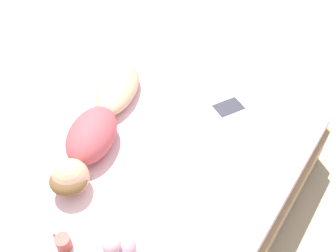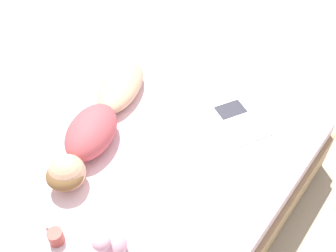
{
  "view_description": "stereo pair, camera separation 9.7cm",
  "coord_description": "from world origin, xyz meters",
  "views": [
    {
      "loc": [
        -1.08,
        1.06,
        2.39
      ],
      "look_at": [
        -0.12,
        -0.34,
        0.56
      ],
      "focal_mm": 42.0,
      "sensor_mm": 36.0,
      "label": 1
    },
    {
      "loc": [
        -1.16,
        1.0,
        2.39
      ],
      "look_at": [
        -0.12,
        -0.34,
        0.56
      ],
      "focal_mm": 42.0,
      "sensor_mm": 36.0,
      "label": 2
    }
  ],
  "objects": [
    {
      "name": "open_magazine",
      "position": [
        -0.43,
        -0.7,
        0.52
      ],
      "size": [
        0.49,
        0.43,
        0.01
      ],
      "rotation": [
        0.0,
        0.0,
        -0.49
      ],
      "color": "white",
      "rests_on": "bed"
    },
    {
      "name": "ground_plane",
      "position": [
        0.0,
        0.0,
        0.0
      ],
      "size": [
        12.0,
        12.0,
        0.0
      ],
      "primitive_type": "plane",
      "color": "#B7A88E"
    },
    {
      "name": "bed",
      "position": [
        0.0,
        0.0,
        0.25
      ],
      "size": [
        1.96,
        2.29,
        0.51
      ],
      "color": "tan",
      "rests_on": "ground_plane"
    },
    {
      "name": "coffee_mug",
      "position": [
        -0.13,
        0.61,
        0.56
      ],
      "size": [
        0.11,
        0.08,
        0.08
      ],
      "color": "#993D33",
      "rests_on": "bed"
    },
    {
      "name": "person",
      "position": [
        0.22,
        -0.06,
        0.61
      ],
      "size": [
        0.64,
        1.19,
        0.21
      ],
      "rotation": [
        0.0,
        0.0,
        0.36
      ],
      "color": "tan",
      "rests_on": "bed"
    },
    {
      "name": "plush_toy",
      "position": [
        -0.39,
        0.48,
        0.6
      ],
      "size": [
        0.16,
        0.17,
        0.21
      ],
      "color": "#DB9EB2",
      "rests_on": "bed"
    }
  ]
}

